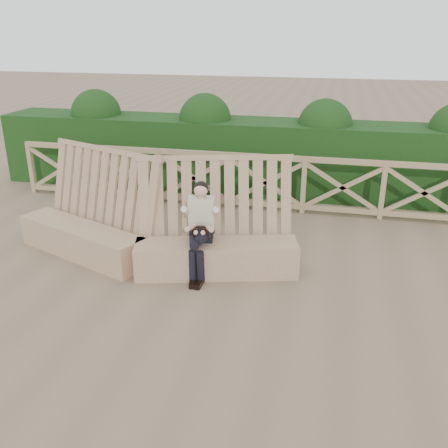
# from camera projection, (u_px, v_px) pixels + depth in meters

# --- Properties ---
(ground) EXTENTS (60.00, 60.00, 0.00)m
(ground) POSITION_uv_depth(u_px,v_px,m) (225.00, 299.00, 6.55)
(ground) COLOR brown
(ground) RESTS_ON ground
(bench) EXTENTS (4.52, 1.58, 1.62)m
(bench) POSITION_uv_depth(u_px,v_px,m) (148.00, 237.00, 7.44)
(bench) COLOR #806349
(bench) RESTS_ON ground
(woman) EXTENTS (0.40, 0.80, 1.36)m
(woman) POSITION_uv_depth(u_px,v_px,m) (200.00, 225.00, 6.97)
(woman) COLOR black
(woman) RESTS_ON ground
(guardrail) EXTENTS (10.10, 0.09, 1.10)m
(guardrail) POSITION_uv_depth(u_px,v_px,m) (266.00, 183.00, 9.51)
(guardrail) COLOR olive
(guardrail) RESTS_ON ground
(hedge) EXTENTS (12.00, 1.20, 1.50)m
(hedge) POSITION_uv_depth(u_px,v_px,m) (274.00, 157.00, 10.52)
(hedge) COLOR black
(hedge) RESTS_ON ground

